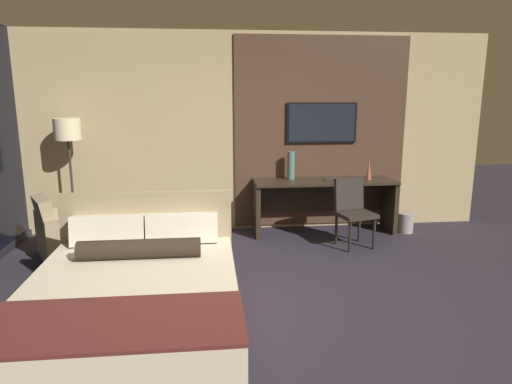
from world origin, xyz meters
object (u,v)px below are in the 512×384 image
Objects in this scene: vase_tall at (291,165)px; floor_lamp at (68,139)px; armchair_by_window at (69,235)px; book at (333,179)px; waste_bin at (406,223)px; bed at (135,304)px; tv at (322,123)px; desk_chair at (352,206)px; vase_short at (369,169)px; desk at (324,196)px.

floor_lamp is at bearing -177.53° from vase_tall.
book reaches higher than armchair_by_window.
armchair_by_window reaches higher than waste_bin.
tv is at bearing 53.42° from bed.
tv is at bearing 89.91° from desk_chair.
desk_chair reaches higher than armchair_by_window.
tv is at bearing 156.19° from vase_short.
tv is 1.03× the size of armchair_by_window.
tv is (-0.00, 0.23, 1.02)m from desk.
desk_chair is 0.81m from vase_short.
vase_tall reaches higher than desk_chair.
waste_bin is (3.41, 2.61, -0.18)m from bed.
book reaches higher than waste_bin.
armchair_by_window is 1.27m from floor_lamp.
floor_lamp is 4.17× the size of vase_tall.
tv is 0.62× the size of floor_lamp.
desk is 2.02× the size of armchair_by_window.
bed is at bearing -128.82° from desk.
vase_short is at bearing -4.14° from desk.
vase_tall is 1.57× the size of book.
floor_lamp reaches higher than desk_chair.
floor_lamp reaches higher than waste_bin.
waste_bin is (1.17, -0.16, -0.39)m from desk.
vase_short reaches higher than armchair_by_window.
waste_bin is at bearing -18.71° from tv.
floor_lamp is 3.01m from vase_tall.
floor_lamp is (-3.66, 0.59, 0.85)m from desk_chair.
book is at bearing -16.23° from vase_tall.
desk_chair is at bearing -78.46° from book.
vase_tall is 1.10m from vase_short.
vase_short reaches higher than desk_chair.
desk is 0.67m from desk_chair.
vase_short is (1.09, -0.14, -0.05)m from vase_tall.
book is 0.90× the size of waste_bin.
desk is at bearing 51.18° from bed.
tv is (2.23, 3.01, 1.23)m from bed.
tv is at bearing 109.48° from book.
vase_short reaches higher than waste_bin.
vase_short is at bearing -109.58° from armchair_by_window.
bed reaches higher than desk.
vase_tall is 1.41× the size of waste_bin.
bed is at bearing -121.70° from vase_tall.
bed is 2.39m from armchair_by_window.
vase_short reaches higher than book.
vase_short is 0.54m from book.
waste_bin is (4.61, -0.13, -1.23)m from floor_lamp.
waste_bin is (4.51, 0.49, -0.13)m from armchair_by_window.
vase_tall reaches higher than armchair_by_window.
book is at bearing -177.27° from vase_short.
desk is 1.05m from tv.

